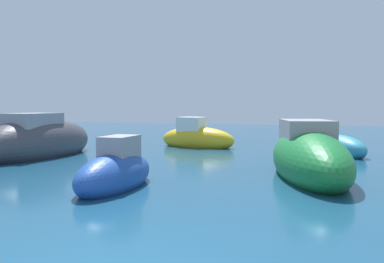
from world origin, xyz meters
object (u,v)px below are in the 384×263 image
moored_boat_1 (116,173)px  moored_boat_3 (40,141)px  moored_boat_6 (31,138)px  moored_boat_2 (339,148)px  moored_boat_7 (197,138)px  moored_boat_5 (308,157)px

moored_boat_1 → moored_boat_3: moored_boat_3 is taller
moored_boat_1 → moored_boat_6: size_ratio=0.76×
moored_boat_1 → moored_boat_6: (-10.08, 9.14, -0.07)m
moored_boat_2 → moored_boat_7: moored_boat_7 is taller
moored_boat_7 → moored_boat_2: bearing=0.6°
moored_boat_2 → moored_boat_6: (-16.18, 0.61, 0.01)m
moored_boat_2 → moored_boat_3: size_ratio=0.59×
moored_boat_1 → moored_boat_5: moored_boat_5 is taller
moored_boat_3 → moored_boat_6: moored_boat_3 is taller
moored_boat_5 → moored_boat_2: bearing=155.2°
moored_boat_5 → moored_boat_7: moored_boat_5 is taller
moored_boat_1 → moored_boat_7: moored_boat_7 is taller
moored_boat_7 → moored_boat_1: bearing=-74.2°
moored_boat_5 → moored_boat_3: bearing=-109.0°
moored_boat_1 → moored_boat_2: size_ratio=0.93×
moored_boat_1 → moored_boat_5: 5.66m
moored_boat_5 → moored_boat_7: size_ratio=1.45×
moored_boat_1 → moored_boat_3: bearing=-127.2°
moored_boat_2 → moored_boat_3: moored_boat_3 is taller
moored_boat_3 → moored_boat_5: 10.73m
moored_boat_2 → moored_boat_3: bearing=79.1°
moored_boat_1 → moored_boat_7: size_ratio=0.75×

